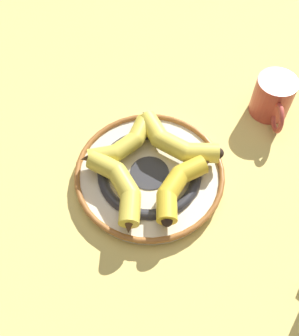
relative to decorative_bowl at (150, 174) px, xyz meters
name	(u,v)px	position (x,y,z in m)	size (l,w,h in m)	color
ground_plane	(128,182)	(-0.04, 0.03, -0.02)	(2.80, 2.80, 0.00)	#E5CC6B
decorative_bowl	(150,174)	(0.00, 0.00, 0.00)	(0.30, 0.30, 0.03)	beige
banana_a	(174,142)	(0.07, 0.00, 0.04)	(0.09, 0.20, 0.04)	yellow
banana_b	(178,185)	(0.00, -0.07, 0.04)	(0.17, 0.08, 0.04)	gold
banana_c	(120,187)	(-0.07, 0.01, 0.04)	(0.11, 0.18, 0.04)	gold
banana_d	(122,145)	(0.00, 0.07, 0.04)	(0.18, 0.08, 0.04)	gold
coffee_mug	(273,97)	(0.32, -0.08, 0.03)	(0.12, 0.11, 0.09)	#B24238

